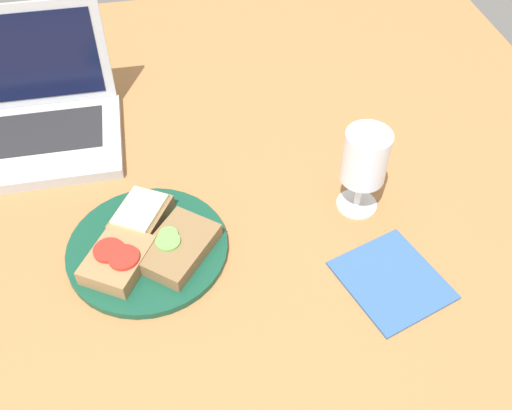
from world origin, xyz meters
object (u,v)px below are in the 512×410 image
wine_glass (365,161)px  napkin (392,280)px  laptop (17,121)px  plate (148,248)px  sandwich_with_tomato (118,259)px  sandwich_with_cheese (141,215)px  sandwich_with_cucumber (178,247)px

wine_glass → napkin: (0.40, -15.14, -9.31)cm
wine_glass → laptop: bearing=153.3°
plate → sandwich_with_tomato: bearing=-145.1°
sandwich_with_cheese → sandwich_with_cucumber: sandwich_with_cheese is taller
sandwich_with_cheese → wine_glass: bearing=-3.3°
sandwich_with_cucumber → laptop: size_ratio=0.41×
sandwich_with_tomato → laptop: size_ratio=0.36×
wine_glass → laptop: (-53.84, 27.07, -5.58)cm
plate → sandwich_with_tomato: (-4.11, -2.87, 2.02)cm
wine_glass → napkin: size_ratio=1.03×
sandwich_with_tomato → sandwich_with_cucumber: bearing=5.0°
sandwich_with_cheese → sandwich_with_cucumber: (4.89, -7.10, -0.21)cm
plate → wine_glass: 34.72cm
sandwich_with_tomato → wine_glass: (37.52, 5.89, 6.93)cm
sandwich_with_tomato → napkin: 39.10cm
plate → sandwich_with_cheese: bearing=94.7°
plate → sandwich_with_cheese: (-0.41, 4.99, 2.01)cm
plate → sandwich_with_cucumber: sandwich_with_cucumber is taller
wine_glass → napkin: bearing=-88.5°
sandwich_with_cucumber → laptop: 40.75cm
plate → sandwich_with_tomato: 5.41cm
napkin → sandwich_with_cucumber: bearing=161.2°
sandwich_with_cheese → napkin: sandwich_with_cheese is taller
sandwich_with_cheese → napkin: (34.22, -17.10, -2.38)cm
plate → wine_glass: size_ratio=1.62×
wine_glass → napkin: 17.77cm
napkin → laptop: bearing=142.1°
plate → wine_glass: bearing=5.2°
sandwich_with_tomato → sandwich_with_cucumber: 8.63cm
plate → napkin: bearing=-19.7°
napkin → wine_glass: bearing=91.5°
sandwich_with_cucumber → wine_glass: wine_glass is taller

